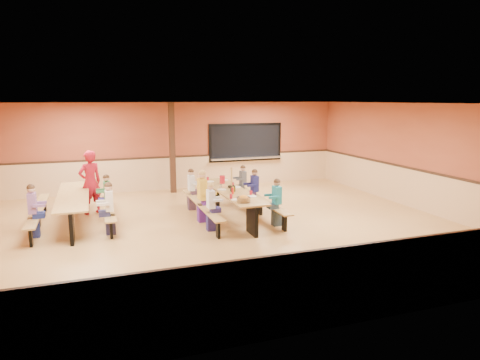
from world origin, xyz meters
name	(u,v)px	position (x,y,z in m)	size (l,w,h in m)	color
ground	(215,228)	(0.00, 0.00, 0.00)	(12.00, 12.00, 0.00)	#A4733E
room_envelope	(214,201)	(0.00, 0.00, 0.69)	(12.04, 10.04, 3.02)	brown
kitchen_pass_through	(246,144)	(2.60, 4.96, 1.49)	(2.78, 0.28, 1.38)	black
structural_post	(172,148)	(-0.20, 4.40, 1.50)	(0.18, 0.18, 3.00)	black
cafeteria_table_main	(231,198)	(0.70, 0.80, 0.53)	(1.91, 3.70, 0.74)	#A77E42
cafeteria_table_second	(74,203)	(-3.24, 1.58, 0.53)	(1.91, 3.70, 0.74)	#A77E42
seated_child_white_left	(211,207)	(-0.13, -0.15, 0.58)	(0.34, 0.28, 1.15)	silver
seated_adult_yellow	(202,196)	(-0.13, 0.66, 0.66)	(0.42, 0.35, 1.32)	gold
seated_child_grey_left	(191,190)	(-0.13, 1.95, 0.58)	(0.34, 0.28, 1.16)	silver
seated_child_teal_right	(277,203)	(1.52, -0.28, 0.58)	(0.35, 0.29, 1.17)	teal
seated_child_navy_right	(255,190)	(1.52, 1.24, 0.59)	(0.35, 0.29, 1.17)	#191A53
seated_child_char_right	(243,184)	(1.52, 2.22, 0.57)	(0.33, 0.27, 1.14)	#464950
seated_child_purple_sec	(33,211)	(-4.07, 0.69, 0.61)	(0.37, 0.30, 1.21)	#7D5285
seated_child_green_sec	(107,197)	(-2.42, 1.74, 0.58)	(0.35, 0.28, 1.17)	#387645
seated_child_tan_sec	(110,209)	(-2.42, 0.36, 0.61)	(0.37, 0.30, 1.21)	beige
standing_woman	(90,182)	(-2.82, 2.42, 0.87)	(0.64, 0.42, 1.75)	maroon
punch_pitcher	(222,179)	(0.74, 1.77, 0.85)	(0.16, 0.16, 0.22)	#AF1724
chip_bowl	(244,199)	(0.55, -0.58, 0.81)	(0.32, 0.32, 0.15)	orange
napkin_dispenser	(233,189)	(0.67, 0.62, 0.80)	(0.10, 0.14, 0.13)	black
condiment_mustard	(233,190)	(0.61, 0.39, 0.82)	(0.06, 0.06, 0.17)	yellow
condiment_ketchup	(233,191)	(0.58, 0.34, 0.82)	(0.06, 0.06, 0.17)	#B2140F
table_paddle	(232,183)	(0.79, 1.08, 0.88)	(0.16, 0.16, 0.56)	black
place_settings	(231,188)	(0.70, 0.80, 0.80)	(0.65, 3.30, 0.11)	beige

